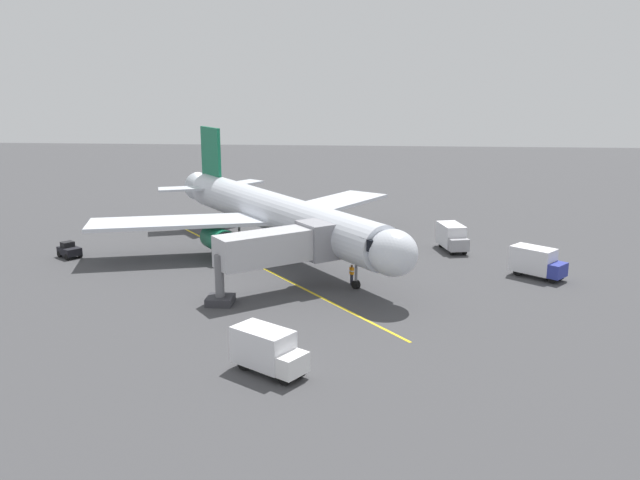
# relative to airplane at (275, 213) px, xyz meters

# --- Properties ---
(ground_plane) EXTENTS (220.00, 220.00, 0.00)m
(ground_plane) POSITION_rel_airplane_xyz_m (0.10, -1.49, -4.00)
(ground_plane) COLOR #424244
(apron_lead_in_line) EXTENTS (24.49, 31.92, 0.01)m
(apron_lead_in_line) POSITION_rel_airplane_xyz_m (-0.17, 6.22, -4.00)
(apron_lead_in_line) COLOR yellow
(apron_lead_in_line) RESTS_ON ground
(airplane) EXTENTS (31.65, 34.48, 11.50)m
(airplane) POSITION_rel_airplane_xyz_m (0.00, 0.00, 0.00)
(airplane) COLOR silver
(airplane) RESTS_ON ground
(jet_bridge) EXTENTS (10.23, 8.62, 5.40)m
(jet_bridge) POSITION_rel_airplane_xyz_m (-2.59, 12.22, -0.24)
(jet_bridge) COLOR #B7B7BC
(jet_bridge) RESTS_ON ground
(ground_crew_marshaller) EXTENTS (0.43, 0.47, 1.71)m
(ground_crew_marshaller) POSITION_rel_airplane_xyz_m (-7.98, 9.79, -3.12)
(ground_crew_marshaller) COLOR #23232D
(ground_crew_marshaller) RESTS_ON ground
(tug_near_nose) EXTENTS (2.73, 2.61, 1.50)m
(tug_near_nose) POSITION_rel_airplane_xyz_m (19.66, 3.39, -3.30)
(tug_near_nose) COLOR black
(tug_near_nose) RESTS_ON ground
(box_truck_portside) EXTENTS (4.91, 4.17, 2.62)m
(box_truck_portside) POSITION_rel_airplane_xyz_m (-3.77, 27.36, -2.62)
(box_truck_portside) COLOR white
(box_truck_portside) RESTS_ON ground
(box_truck_starboard_side) EXTENTS (2.98, 4.93, 2.62)m
(box_truck_starboard_side) POSITION_rel_airplane_xyz_m (-17.64, -2.46, -2.62)
(box_truck_starboard_side) COLOR #9E9EA3
(box_truck_starboard_side) RESTS_ON ground
(box_truck_rear_apron) EXTENTS (4.78, 4.45, 2.62)m
(box_truck_rear_apron) POSITION_rel_airplane_xyz_m (-23.94, 6.44, -2.62)
(box_truck_rear_apron) COLOR #2D3899
(box_truck_rear_apron) RESTS_ON ground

